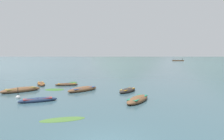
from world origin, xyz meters
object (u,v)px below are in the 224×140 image
at_px(rowboat_0, 83,89).
at_px(ferry_0, 178,60).
at_px(rowboat_4, 128,90).
at_px(mooring_buoy, 18,97).
at_px(rowboat_6, 21,90).
at_px(rowboat_1, 41,84).
at_px(rowboat_5, 138,99).
at_px(rowboat_2, 67,85).
at_px(rowboat_3, 38,100).

distance_m(rowboat_0, ferry_0, 147.30).
relative_size(rowboat_4, mooring_buoy, 2.72).
distance_m(rowboat_6, mooring_buoy, 3.87).
relative_size(rowboat_0, mooring_buoy, 3.40).
relative_size(rowboat_0, rowboat_1, 1.08).
xyz_separation_m(rowboat_6, mooring_buoy, (1.30, -3.65, -0.09)).
xyz_separation_m(rowboat_1, mooring_buoy, (0.82, -8.97, -0.04)).
relative_size(rowboat_5, ferry_0, 0.44).
bearing_deg(rowboat_0, rowboat_5, -44.99).
height_order(rowboat_2, rowboat_3, rowboat_3).
relative_size(rowboat_2, ferry_0, 0.35).
bearing_deg(ferry_0, rowboat_0, -112.75).
relative_size(rowboat_5, rowboat_6, 0.98).
xyz_separation_m(ferry_0, mooring_buoy, (-62.53, -139.85, -0.34)).
height_order(rowboat_0, ferry_0, ferry_0).
height_order(rowboat_1, rowboat_5, rowboat_5).
xyz_separation_m(rowboat_0, rowboat_6, (-6.85, -0.36, 0.00)).
bearing_deg(rowboat_5, mooring_buoy, 172.31).
distance_m(rowboat_2, rowboat_6, 6.26).
relative_size(rowboat_0, rowboat_6, 0.96).
distance_m(rowboat_3, rowboat_4, 9.50).
xyz_separation_m(rowboat_4, rowboat_5, (0.45, -4.75, 0.02)).
bearing_deg(rowboat_5, rowboat_0, 135.01).
bearing_deg(mooring_buoy, rowboat_3, -31.29).
height_order(rowboat_0, rowboat_4, rowboat_0).
bearing_deg(rowboat_0, rowboat_4, -8.44).
bearing_deg(ferry_0, rowboat_5, -110.01).
relative_size(rowboat_1, rowboat_4, 1.16).
bearing_deg(mooring_buoy, rowboat_4, 17.09).
bearing_deg(mooring_buoy, rowboat_0, 35.82).
height_order(rowboat_1, rowboat_3, same).
distance_m(rowboat_1, mooring_buoy, 9.01).
relative_size(rowboat_2, rowboat_5, 0.79).
bearing_deg(rowboat_1, mooring_buoy, -84.80).
relative_size(rowboat_0, rowboat_2, 1.23).
height_order(rowboat_1, mooring_buoy, mooring_buoy).
bearing_deg(ferry_0, rowboat_4, -110.81).
xyz_separation_m(rowboat_3, mooring_buoy, (-2.34, 1.42, -0.04)).
distance_m(rowboat_2, ferry_0, 144.41).
xyz_separation_m(rowboat_0, rowboat_1, (-6.37, 4.96, -0.05)).
bearing_deg(rowboat_2, rowboat_4, -33.21).
distance_m(rowboat_2, mooring_buoy, 8.82).
height_order(rowboat_6, ferry_0, ferry_0).
relative_size(rowboat_2, mooring_buoy, 2.76).
xyz_separation_m(rowboat_0, mooring_buoy, (-5.56, -4.01, -0.09)).
xyz_separation_m(rowboat_0, rowboat_3, (-3.22, -5.43, -0.05)).
xyz_separation_m(rowboat_2, rowboat_4, (7.79, -5.10, 0.04)).
distance_m(rowboat_3, rowboat_6, 6.23).
relative_size(rowboat_2, rowboat_3, 0.95).
relative_size(rowboat_3, rowboat_6, 0.82).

